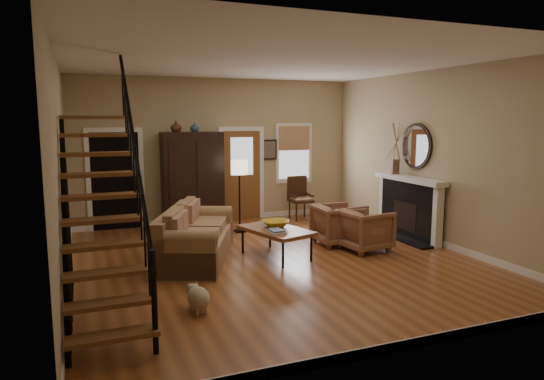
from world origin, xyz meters
name	(u,v)px	position (x,y,z in m)	size (l,w,h in m)	color
room	(222,164)	(-0.41, 1.76, 1.51)	(7.00, 7.33, 3.30)	#975126
staircase	(100,185)	(-2.78, -1.30, 1.60)	(0.94, 2.80, 3.20)	brown
fireplace	(410,202)	(3.13, 0.50, 0.74)	(0.33, 1.95, 2.30)	black
armoire	(192,180)	(-0.70, 3.15, 1.05)	(1.30, 0.60, 2.10)	black
vase_a	(176,126)	(-1.05, 3.05, 2.22)	(0.24, 0.24, 0.25)	#4C2619
vase_b	(195,127)	(-0.65, 3.05, 2.21)	(0.20, 0.20, 0.21)	#334C60
sofa	(196,235)	(-1.23, 0.53, 0.43)	(0.99, 2.29, 0.85)	#966D44
coffee_table	(276,243)	(0.09, 0.20, 0.25)	(0.77, 1.32, 0.51)	brown
bowl	(275,223)	(0.14, 0.35, 0.56)	(0.45, 0.45, 0.11)	gold
books	(276,231)	(-0.03, -0.10, 0.54)	(0.24, 0.33, 0.06)	beige
armchair_left	(365,230)	(1.77, 0.02, 0.38)	(0.81, 0.83, 0.76)	brown
armchair_right	(338,224)	(1.52, 0.58, 0.38)	(0.82, 0.84, 0.76)	brown
floor_lamp	(240,196)	(0.09, 2.24, 0.76)	(0.35, 0.35, 1.53)	black
side_chair	(301,198)	(1.85, 2.95, 0.51)	(0.54, 0.54, 1.02)	#3C2013
dog	(199,299)	(-1.72, -1.70, 0.16)	(0.27, 0.45, 0.33)	#C9AE89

